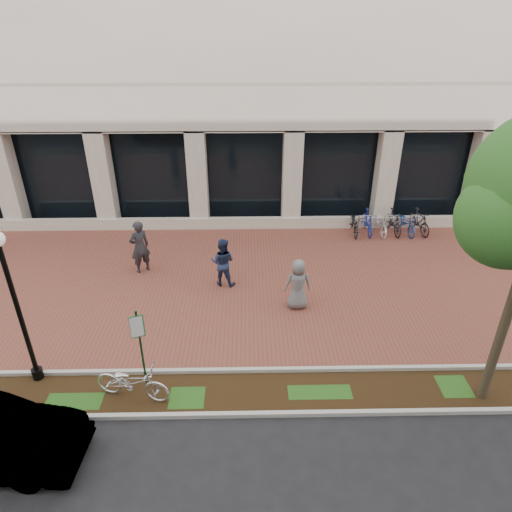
{
  "coord_description": "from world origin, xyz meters",
  "views": [
    {
      "loc": [
        0.11,
        -13.67,
        8.56
      ],
      "look_at": [
        0.36,
        -0.8,
        1.5
      ],
      "focal_mm": 32.0,
      "sensor_mm": 36.0,
      "label": 1
    }
  ],
  "objects_px": {
    "pedestrian_right": "(298,284)",
    "bike_rack_cluster": "(386,222)",
    "pedestrian_mid": "(223,262)",
    "lamppost": "(16,302)",
    "parking_sign": "(140,341)",
    "bollard": "(496,252)",
    "pedestrian_left": "(140,247)",
    "locked_bicycle": "(132,382)"
  },
  "relations": [
    {
      "from": "pedestrian_left",
      "to": "pedestrian_mid",
      "type": "xyz_separation_m",
      "value": [
        3.01,
        -0.95,
        -0.12
      ]
    },
    {
      "from": "pedestrian_left",
      "to": "bike_rack_cluster",
      "type": "xyz_separation_m",
      "value": [
        9.79,
        3.07,
        -0.52
      ]
    },
    {
      "from": "pedestrian_left",
      "to": "pedestrian_mid",
      "type": "height_order",
      "value": "pedestrian_left"
    },
    {
      "from": "locked_bicycle",
      "to": "pedestrian_left",
      "type": "height_order",
      "value": "pedestrian_left"
    },
    {
      "from": "locked_bicycle",
      "to": "lamppost",
      "type": "bearing_deg",
      "value": 88.31
    },
    {
      "from": "pedestrian_right",
      "to": "bike_rack_cluster",
      "type": "height_order",
      "value": "pedestrian_right"
    },
    {
      "from": "pedestrian_left",
      "to": "bollard",
      "type": "distance_m",
      "value": 13.17
    },
    {
      "from": "parking_sign",
      "to": "bollard",
      "type": "distance_m",
      "value": 13.41
    },
    {
      "from": "pedestrian_mid",
      "to": "parking_sign",
      "type": "bearing_deg",
      "value": 82.81
    },
    {
      "from": "parking_sign",
      "to": "pedestrian_mid",
      "type": "xyz_separation_m",
      "value": [
        1.75,
        4.92,
        -0.64
      ]
    },
    {
      "from": "locked_bicycle",
      "to": "bike_rack_cluster",
      "type": "relative_size",
      "value": 0.55
    },
    {
      "from": "pedestrian_mid",
      "to": "bike_rack_cluster",
      "type": "distance_m",
      "value": 7.89
    },
    {
      "from": "lamppost",
      "to": "bike_rack_cluster",
      "type": "height_order",
      "value": "lamppost"
    },
    {
      "from": "locked_bicycle",
      "to": "pedestrian_right",
      "type": "xyz_separation_m",
      "value": [
        4.43,
        3.81,
        0.35
      ]
    },
    {
      "from": "bollard",
      "to": "bike_rack_cluster",
      "type": "relative_size",
      "value": 0.29
    },
    {
      "from": "parking_sign",
      "to": "pedestrian_mid",
      "type": "relative_size",
      "value": 1.36
    },
    {
      "from": "pedestrian_right",
      "to": "lamppost",
      "type": "bearing_deg",
      "value": 19.08
    },
    {
      "from": "bollard",
      "to": "bike_rack_cluster",
      "type": "height_order",
      "value": "bollard"
    },
    {
      "from": "lamppost",
      "to": "bike_rack_cluster",
      "type": "distance_m",
      "value": 14.4
    },
    {
      "from": "pedestrian_right",
      "to": "bollard",
      "type": "xyz_separation_m",
      "value": [
        7.71,
        2.64,
        -0.34
      ]
    },
    {
      "from": "pedestrian_left",
      "to": "parking_sign",
      "type": "bearing_deg",
      "value": 67.2
    },
    {
      "from": "pedestrian_right",
      "to": "bollard",
      "type": "relative_size",
      "value": 1.67
    },
    {
      "from": "pedestrian_mid",
      "to": "bollard",
      "type": "height_order",
      "value": "pedestrian_mid"
    },
    {
      "from": "parking_sign",
      "to": "locked_bicycle",
      "type": "height_order",
      "value": "parking_sign"
    },
    {
      "from": "lamppost",
      "to": "bike_rack_cluster",
      "type": "bearing_deg",
      "value": 36.79
    },
    {
      "from": "parking_sign",
      "to": "lamppost",
      "type": "height_order",
      "value": "lamppost"
    },
    {
      "from": "bollard",
      "to": "lamppost",
      "type": "bearing_deg",
      "value": -158.82
    },
    {
      "from": "lamppost",
      "to": "pedestrian_left",
      "type": "relative_size",
      "value": 2.13
    },
    {
      "from": "pedestrian_left",
      "to": "bike_rack_cluster",
      "type": "relative_size",
      "value": 0.57
    },
    {
      "from": "pedestrian_mid",
      "to": "lamppost",
      "type": "bearing_deg",
      "value": 56.56
    },
    {
      "from": "lamppost",
      "to": "pedestrian_mid",
      "type": "relative_size",
      "value": 2.43
    },
    {
      "from": "lamppost",
      "to": "locked_bicycle",
      "type": "distance_m",
      "value": 3.35
    },
    {
      "from": "bike_rack_cluster",
      "to": "pedestrian_right",
      "type": "bearing_deg",
      "value": -131.71
    },
    {
      "from": "pedestrian_mid",
      "to": "pedestrian_right",
      "type": "relative_size",
      "value": 1.02
    },
    {
      "from": "pedestrian_left",
      "to": "bike_rack_cluster",
      "type": "distance_m",
      "value": 10.27
    },
    {
      "from": "parking_sign",
      "to": "bollard",
      "type": "height_order",
      "value": "parking_sign"
    },
    {
      "from": "locked_bicycle",
      "to": "pedestrian_mid",
      "type": "height_order",
      "value": "pedestrian_mid"
    },
    {
      "from": "parking_sign",
      "to": "locked_bicycle",
      "type": "distance_m",
      "value": 1.09
    },
    {
      "from": "pedestrian_mid",
      "to": "bollard",
      "type": "xyz_separation_m",
      "value": [
        10.14,
        1.21,
        -0.35
      ]
    },
    {
      "from": "lamppost",
      "to": "pedestrian_mid",
      "type": "distance_m",
      "value": 6.67
    },
    {
      "from": "bollard",
      "to": "parking_sign",
      "type": "bearing_deg",
      "value": -152.74
    },
    {
      "from": "lamppost",
      "to": "pedestrian_left",
      "type": "bearing_deg",
      "value": 73.31
    }
  ]
}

